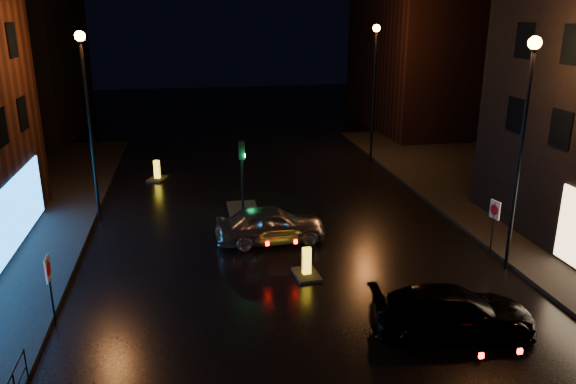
# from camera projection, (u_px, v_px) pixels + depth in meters

# --- Properties ---
(building_far_left) EXTENTS (8.00, 16.00, 14.00)m
(building_far_left) POSITION_uv_depth(u_px,v_px,m) (15.00, 41.00, 41.91)
(building_far_left) COLOR black
(building_far_left) RESTS_ON ground
(building_far_right) EXTENTS (8.00, 14.00, 12.00)m
(building_far_right) POSITION_uv_depth(u_px,v_px,m) (421.00, 52.00, 44.64)
(building_far_right) COLOR black
(building_far_right) RESTS_ON ground
(street_lamp_lfar) EXTENTS (0.44, 0.44, 8.37)m
(street_lamp_lfar) POSITION_uv_depth(u_px,v_px,m) (87.00, 98.00, 24.08)
(street_lamp_lfar) COLOR black
(street_lamp_lfar) RESTS_ON ground
(street_lamp_rnear) EXTENTS (0.44, 0.44, 8.37)m
(street_lamp_rnear) POSITION_uv_depth(u_px,v_px,m) (525.00, 121.00, 19.22)
(street_lamp_rnear) COLOR black
(street_lamp_rnear) RESTS_ON ground
(street_lamp_rfar) EXTENTS (0.44, 0.44, 8.37)m
(street_lamp_rfar) POSITION_uv_depth(u_px,v_px,m) (375.00, 72.00, 34.20)
(street_lamp_rfar) COLOR black
(street_lamp_rfar) RESTS_ON ground
(traffic_signal) EXTENTS (1.40, 2.40, 3.45)m
(traffic_signal) POSITION_uv_depth(u_px,v_px,m) (243.00, 201.00, 26.75)
(traffic_signal) COLOR black
(traffic_signal) RESTS_ON ground
(silver_hatchback) EXTENTS (4.58, 1.99, 1.54)m
(silver_hatchback) POSITION_uv_depth(u_px,v_px,m) (271.00, 224.00, 23.09)
(silver_hatchback) COLOR #929498
(silver_hatchback) RESTS_ON ground
(dark_sedan) EXTENTS (5.05, 2.49, 1.41)m
(dark_sedan) POSITION_uv_depth(u_px,v_px,m) (453.00, 312.00, 16.53)
(dark_sedan) COLOR black
(dark_sedan) RESTS_ON ground
(bollard_near) EXTENTS (0.94, 1.32, 1.10)m
(bollard_near) POSITION_uv_depth(u_px,v_px,m) (307.00, 270.00, 20.25)
(bollard_near) COLOR black
(bollard_near) RESTS_ON ground
(bollard_far) EXTENTS (1.28, 1.52, 1.13)m
(bollard_far) POSITION_uv_depth(u_px,v_px,m) (157.00, 176.00, 31.76)
(bollard_far) COLOR black
(bollard_far) RESTS_ON ground
(road_sign_left) EXTENTS (0.07, 0.55, 2.25)m
(road_sign_left) POSITION_uv_depth(u_px,v_px,m) (49.00, 275.00, 16.65)
(road_sign_left) COLOR black
(road_sign_left) RESTS_ON ground
(road_sign_right) EXTENTS (0.15, 0.54, 2.21)m
(road_sign_right) POSITION_uv_depth(u_px,v_px,m) (494.00, 214.00, 21.66)
(road_sign_right) COLOR black
(road_sign_right) RESTS_ON ground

